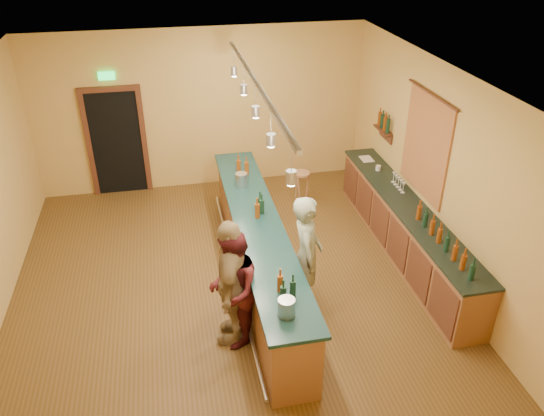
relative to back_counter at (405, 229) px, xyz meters
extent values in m
plane|color=#553A18|center=(-2.97, -0.18, -0.49)|extent=(7.00, 7.00, 0.00)
cube|color=silver|center=(-2.97, -0.18, 2.71)|extent=(6.50, 7.00, 0.02)
cube|color=gold|center=(-2.97, 3.32, 1.11)|extent=(6.50, 0.02, 3.20)
cube|color=gold|center=(-2.97, -3.68, 1.11)|extent=(6.50, 0.02, 3.20)
cube|color=gold|center=(0.28, -0.18, 1.11)|extent=(0.02, 7.00, 3.20)
cube|color=black|center=(-4.67, 3.30, 0.56)|extent=(0.95, 0.06, 2.10)
cube|color=#492416|center=(-5.19, 3.28, 0.56)|extent=(0.10, 0.08, 2.10)
cube|color=#492416|center=(-4.14, 3.28, 0.56)|extent=(0.10, 0.08, 2.10)
cube|color=#492416|center=(-4.67, 3.28, 1.66)|extent=(1.15, 0.08, 0.10)
cube|color=#19E54C|center=(-4.67, 3.27, 1.91)|extent=(0.30, 0.04, 0.15)
cube|color=maroon|center=(0.26, 0.22, 1.36)|extent=(0.03, 1.40, 1.60)
cube|color=#492416|center=(0.19, 1.72, 1.06)|extent=(0.16, 0.55, 0.03)
cube|color=#492416|center=(0.26, 1.72, 0.96)|extent=(0.03, 0.55, 0.18)
cube|color=brown|center=(0.00, 0.02, -0.04)|extent=(0.55, 4.50, 0.90)
cube|color=black|center=(0.00, 0.02, 0.43)|extent=(0.60, 4.55, 0.04)
cylinder|color=silver|center=(0.00, 1.32, 0.50)|extent=(0.09, 0.09, 0.09)
cube|color=silver|center=(-0.03, 1.82, 0.46)|extent=(0.22, 0.30, 0.01)
cube|color=brown|center=(-2.50, -0.18, 0.01)|extent=(0.60, 5.00, 1.00)
cube|color=#12302F|center=(-2.50, -0.18, 0.54)|extent=(0.70, 5.10, 0.05)
cylinder|color=silver|center=(-2.86, -0.18, -0.34)|extent=(0.05, 5.00, 0.05)
cylinder|color=silver|center=(-2.55, -2.28, 0.67)|extent=(0.20, 0.20, 0.22)
cylinder|color=silver|center=(-2.55, 1.02, 0.67)|extent=(0.20, 0.20, 0.22)
cube|color=silver|center=(-2.50, -0.18, 2.65)|extent=(0.06, 4.60, 0.05)
cylinder|color=silver|center=(-2.50, -2.18, 2.46)|extent=(0.01, 0.01, 0.35)
cylinder|color=#A5A5AD|center=(-2.50, -2.18, 2.26)|extent=(0.11, 0.11, 0.14)
cylinder|color=#FFEABF|center=(-2.50, -2.18, 2.18)|extent=(0.08, 0.08, 0.02)
cylinder|color=silver|center=(-2.50, -1.18, 2.46)|extent=(0.01, 0.01, 0.35)
cylinder|color=#A5A5AD|center=(-2.50, -1.18, 2.26)|extent=(0.11, 0.11, 0.14)
cylinder|color=#FFEABF|center=(-2.50, -1.18, 2.18)|extent=(0.08, 0.08, 0.02)
cylinder|color=silver|center=(-2.50, -0.18, 2.46)|extent=(0.01, 0.01, 0.35)
cylinder|color=#A5A5AD|center=(-2.50, -0.18, 2.26)|extent=(0.11, 0.11, 0.14)
cylinder|color=#FFEABF|center=(-2.50, -0.18, 2.18)|extent=(0.08, 0.08, 0.02)
cylinder|color=silver|center=(-2.50, 0.82, 2.46)|extent=(0.01, 0.01, 0.35)
cylinder|color=#A5A5AD|center=(-2.50, 0.82, 2.26)|extent=(0.11, 0.11, 0.14)
cylinder|color=#FFEABF|center=(-2.50, 0.82, 2.18)|extent=(0.08, 0.08, 0.02)
cylinder|color=silver|center=(-2.50, 1.82, 2.46)|extent=(0.01, 0.01, 0.35)
cylinder|color=#A5A5AD|center=(-2.50, 1.82, 2.26)|extent=(0.11, 0.11, 0.14)
cylinder|color=#FFEABF|center=(-2.50, 1.82, 2.18)|extent=(0.08, 0.08, 0.02)
imported|color=gray|center=(-1.95, -0.95, 0.41)|extent=(0.56, 0.73, 1.80)
imported|color=#59191E|center=(-3.05, -1.43, 0.36)|extent=(0.78, 0.92, 1.69)
imported|color=#997A51|center=(-3.05, -1.38, 0.43)|extent=(0.73, 1.15, 1.82)
cylinder|color=#A6704B|center=(-1.25, 2.02, 0.18)|extent=(0.33, 0.33, 0.04)
cylinder|color=#A6704B|center=(-1.12, 2.02, -0.16)|extent=(0.04, 0.04, 0.65)
cylinder|color=#A6704B|center=(-1.31, 2.13, -0.16)|extent=(0.04, 0.04, 0.65)
cylinder|color=#A6704B|center=(-1.31, 1.91, -0.16)|extent=(0.04, 0.04, 0.65)
camera|label=1|loc=(-3.66, -6.80, 4.62)|focal=35.00mm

